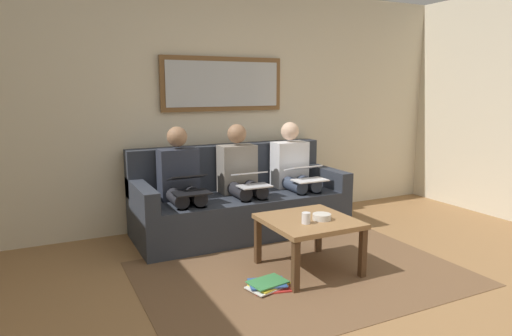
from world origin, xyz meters
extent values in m
cube|color=olive|center=(0.00, 0.00, -0.05)|extent=(6.00, 5.20, 0.10)
cube|color=beige|center=(0.00, -2.60, 1.30)|extent=(6.00, 0.12, 2.60)
cube|color=brown|center=(0.00, -0.85, 0.00)|extent=(2.60, 1.80, 0.01)
cube|color=#2D333D|center=(0.00, -2.05, 0.21)|extent=(2.20, 0.90, 0.42)
cube|color=#2D333D|center=(0.00, -2.40, 0.66)|extent=(2.20, 0.20, 0.48)
cube|color=#2D333D|center=(-1.03, -2.05, 0.52)|extent=(0.14, 0.90, 0.20)
cube|color=#2D333D|center=(1.03, -2.05, 0.52)|extent=(0.14, 0.90, 0.20)
cube|color=brown|center=(0.00, -2.51, 1.55)|extent=(1.40, 0.04, 0.58)
cube|color=#B2B7BC|center=(0.00, -2.48, 1.55)|extent=(1.30, 0.01, 0.48)
cube|color=olive|center=(-0.09, -0.90, 0.42)|extent=(0.71, 0.71, 0.04)
cube|color=#4C331E|center=(-0.41, -0.59, 0.20)|extent=(0.05, 0.05, 0.40)
cube|color=#4C331E|center=(0.22, -0.59, 0.20)|extent=(0.05, 0.05, 0.40)
cube|color=#4C331E|center=(-0.41, -1.21, 0.20)|extent=(0.05, 0.05, 0.40)
cube|color=#4C331E|center=(0.22, -1.21, 0.20)|extent=(0.05, 0.05, 0.40)
cylinder|color=silver|center=(0.00, -0.80, 0.49)|extent=(0.07, 0.07, 0.09)
cylinder|color=beige|center=(-0.17, -0.83, 0.47)|extent=(0.15, 0.15, 0.05)
cube|color=silver|center=(-0.64, -2.15, 0.67)|extent=(0.38, 0.22, 0.50)
sphere|color=beige|center=(-0.64, -2.15, 1.04)|extent=(0.20, 0.20, 0.20)
cylinder|color=#384256|center=(-0.73, -1.94, 0.49)|extent=(0.14, 0.42, 0.14)
cylinder|color=#384256|center=(-0.55, -1.94, 0.49)|extent=(0.14, 0.42, 0.14)
cylinder|color=#384256|center=(-0.73, -1.73, 0.21)|extent=(0.11, 0.11, 0.42)
cylinder|color=#384256|center=(-0.55, -1.73, 0.21)|extent=(0.11, 0.11, 0.42)
cube|color=white|center=(-0.64, -1.73, 0.57)|extent=(0.35, 0.21, 0.01)
cube|color=white|center=(-0.64, -1.87, 0.67)|extent=(0.35, 0.21, 0.07)
cube|color=#A5C6EA|center=(-0.64, -1.86, 0.68)|extent=(0.32, 0.18, 0.05)
cube|color=gray|center=(0.00, -2.15, 0.67)|extent=(0.38, 0.22, 0.50)
sphere|color=#997051|center=(0.00, -2.15, 1.04)|extent=(0.20, 0.20, 0.20)
cylinder|color=#232328|center=(-0.09, -1.94, 0.49)|extent=(0.14, 0.42, 0.14)
cylinder|color=#232328|center=(0.09, -1.94, 0.49)|extent=(0.14, 0.42, 0.14)
cylinder|color=#232328|center=(-0.09, -1.73, 0.21)|extent=(0.11, 0.11, 0.42)
cylinder|color=#232328|center=(0.09, -1.73, 0.21)|extent=(0.11, 0.11, 0.42)
cube|color=silver|center=(0.00, -1.73, 0.57)|extent=(0.32, 0.20, 0.01)
cube|color=silver|center=(0.00, -1.85, 0.67)|extent=(0.32, 0.20, 0.05)
cube|color=#A5C6EA|center=(0.00, -1.85, 0.67)|extent=(0.28, 0.17, 0.04)
cube|color=#2D3342|center=(0.64, -2.15, 0.67)|extent=(0.38, 0.22, 0.50)
sphere|color=#997051|center=(0.64, -2.15, 1.04)|extent=(0.20, 0.20, 0.20)
cylinder|color=#232328|center=(0.55, -1.94, 0.49)|extent=(0.14, 0.42, 0.14)
cylinder|color=#232328|center=(0.73, -1.94, 0.49)|extent=(0.14, 0.42, 0.14)
cylinder|color=#232328|center=(0.55, -1.73, 0.21)|extent=(0.11, 0.11, 0.42)
cylinder|color=#232328|center=(0.73, -1.73, 0.21)|extent=(0.11, 0.11, 0.42)
cube|color=black|center=(0.64, -1.73, 0.57)|extent=(0.33, 0.23, 0.01)
cube|color=black|center=(0.64, -1.88, 0.68)|extent=(0.33, 0.22, 0.07)
cube|color=#A5C6EA|center=(0.64, -1.87, 0.69)|extent=(0.30, 0.20, 0.06)
cube|color=red|center=(0.36, -0.71, 0.01)|extent=(0.32, 0.26, 0.01)
cube|color=white|center=(0.39, -0.72, 0.02)|extent=(0.32, 0.26, 0.01)
cube|color=yellow|center=(0.36, -0.74, 0.03)|extent=(0.32, 0.27, 0.01)
cube|color=#33569E|center=(0.38, -0.74, 0.04)|extent=(0.32, 0.27, 0.01)
cube|color=#3D8C4C|center=(0.38, -0.74, 0.05)|extent=(0.31, 0.24, 0.01)
camera|label=1|loc=(1.88, 2.11, 1.51)|focal=31.50mm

